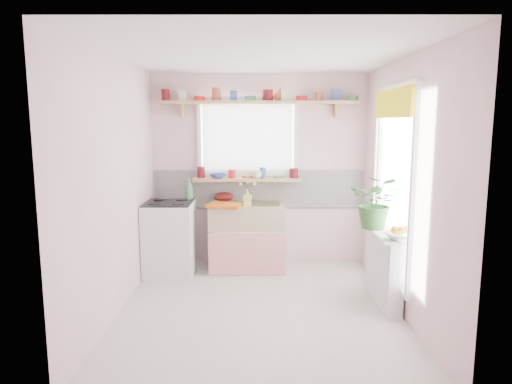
{
  "coord_description": "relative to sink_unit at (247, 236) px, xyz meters",
  "views": [
    {
      "loc": [
        -0.03,
        -4.39,
        1.88
      ],
      "look_at": [
        -0.04,
        0.55,
        1.12
      ],
      "focal_mm": 32.0,
      "sensor_mm": 36.0,
      "label": 1
    }
  ],
  "objects": [
    {
      "name": "colander",
      "position": [
        -0.31,
        0.21,
        0.48
      ],
      "size": [
        0.34,
        0.34,
        0.12
      ],
      "primitive_type": "ellipsoid",
      "rotation": [
        0.0,
        0.0,
        0.4
      ],
      "color": "#54110E",
      "rests_on": "sink_unit"
    },
    {
      "name": "shelf_vase",
      "position": [
        0.42,
        0.24,
        1.79
      ],
      "size": [
        0.18,
        0.18,
        0.17
      ],
      "primitive_type": "imported",
      "rotation": [
        0.0,
        0.0,
        -0.12
      ],
      "color": "#B26836",
      "rests_on": "pine_shelf"
    },
    {
      "name": "sill_bowl",
      "position": [
        -0.38,
        0.13,
        0.76
      ],
      "size": [
        0.23,
        0.23,
        0.06
      ],
      "primitive_type": "imported",
      "rotation": [
        0.0,
        0.0,
        -0.16
      ],
      "color": "#3147A0",
      "rests_on": "windowsill"
    },
    {
      "name": "shelf_crockery",
      "position": [
        0.11,
        0.18,
        1.76
      ],
      "size": [
        2.47,
        0.11,
        0.12
      ],
      "color": "#590F14",
      "rests_on": "pine_shelf"
    },
    {
      "name": "sill_crockery",
      "position": [
        -0.02,
        0.19,
        0.78
      ],
      "size": [
        1.35,
        0.11,
        0.12
      ],
      "color": "#590F14",
      "rests_on": "windowsill"
    },
    {
      "name": "windowsill",
      "position": [
        -0.0,
        0.19,
        0.71
      ],
      "size": [
        1.4,
        0.22,
        0.04
      ],
      "primitive_type": "cube",
      "color": "tan",
      "rests_on": "room"
    },
    {
      "name": "radiator_ledge",
      "position": [
        1.45,
        -1.09,
        -0.03
      ],
      "size": [
        0.22,
        0.95,
        0.78
      ],
      "color": "white",
      "rests_on": "ground"
    },
    {
      "name": "fruit_bowl",
      "position": [
        1.48,
        -1.49,
        0.38
      ],
      "size": [
        0.36,
        0.36,
        0.07
      ],
      "primitive_type": "imported",
      "rotation": [
        0.0,
        0.0,
        0.34
      ],
      "color": "silver",
      "rests_on": "radiator_ledge"
    },
    {
      "name": "cooker",
      "position": [
        -0.95,
        -0.24,
        0.03
      ],
      "size": [
        0.58,
        0.58,
        0.93
      ],
      "color": "white",
      "rests_on": "ground"
    },
    {
      "name": "sill_cup",
      "position": [
        0.12,
        0.13,
        0.78
      ],
      "size": [
        0.14,
        0.14,
        0.1
      ],
      "primitive_type": "imported",
      "rotation": [
        0.0,
        0.0,
        0.1
      ],
      "color": "beige",
      "rests_on": "windowsill"
    },
    {
      "name": "cooker_bottle",
      "position": [
        -0.73,
        -0.02,
        0.61
      ],
      "size": [
        0.12,
        0.12,
        0.26
      ],
      "primitive_type": "imported",
      "rotation": [
        0.0,
        0.0,
        -0.19
      ],
      "color": "#43875C",
      "rests_on": "cooker"
    },
    {
      "name": "fruit",
      "position": [
        1.49,
        -1.49,
        0.44
      ],
      "size": [
        0.2,
        0.14,
        0.1
      ],
      "color": "orange",
      "rests_on": "fruit_bowl"
    },
    {
      "name": "sink_unit",
      "position": [
        0.0,
        0.0,
        0.0
      ],
      "size": [
        0.95,
        0.65,
        1.11
      ],
      "color": "white",
      "rests_on": "ground"
    },
    {
      "name": "herb_pot",
      "position": [
        1.36,
        -0.85,
        0.45
      ],
      "size": [
        0.14,
        0.12,
        0.22
      ],
      "primitive_type": "imported",
      "rotation": [
        0.0,
        0.0,
        -0.4
      ],
      "color": "#33712D",
      "rests_on": "radiator_ledge"
    },
    {
      "name": "pine_shelf",
      "position": [
        0.15,
        0.18,
        1.69
      ],
      "size": [
        2.52,
        0.24,
        0.04
      ],
      "primitive_type": "cube",
      "color": "tan",
      "rests_on": "room"
    },
    {
      "name": "soap_bottle_sink",
      "position": [
        0.01,
        -0.15,
        0.52
      ],
      "size": [
        0.1,
        0.11,
        0.21
      ],
      "primitive_type": "imported",
      "rotation": [
        0.0,
        0.0,
        -0.11
      ],
      "color": "#DEE465",
      "rests_on": "sink_unit"
    },
    {
      "name": "jade_plant",
      "position": [
        1.36,
        -1.01,
        0.62
      ],
      "size": [
        0.64,
        0.6,
        0.56
      ],
      "primitive_type": "imported",
      "rotation": [
        0.0,
        0.0,
        -0.42
      ],
      "color": "#2E6528",
      "rests_on": "radiator_ledge"
    },
    {
      "name": "dish_tray",
      "position": [
        -0.27,
        -0.19,
        0.44
      ],
      "size": [
        0.47,
        0.39,
        0.04
      ],
      "primitive_type": "cube",
      "rotation": [
        0.0,
        0.0,
        -0.27
      ],
      "color": "orange",
      "rests_on": "sink_unit"
    },
    {
      "name": "room",
      "position": [
        0.81,
        -0.43,
        0.94
      ],
      "size": [
        3.2,
        3.2,
        3.2
      ],
      "color": "beige",
      "rests_on": "ground"
    }
  ]
}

